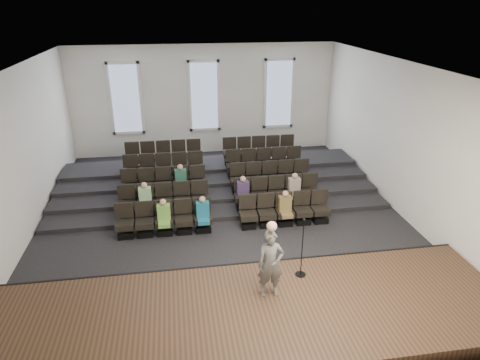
# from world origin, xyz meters

# --- Properties ---
(ground) EXTENTS (14.00, 14.00, 0.00)m
(ground) POSITION_xyz_m (0.00, 0.00, 0.00)
(ground) COLOR black
(ground) RESTS_ON ground
(ceiling) EXTENTS (12.00, 14.00, 0.02)m
(ceiling) POSITION_xyz_m (0.00, 0.00, 5.01)
(ceiling) COLOR white
(ceiling) RESTS_ON ground
(wall_back) EXTENTS (12.00, 0.04, 5.00)m
(wall_back) POSITION_xyz_m (0.00, 7.02, 2.50)
(wall_back) COLOR white
(wall_back) RESTS_ON ground
(wall_front) EXTENTS (12.00, 0.04, 5.00)m
(wall_front) POSITION_xyz_m (0.00, -7.02, 2.50)
(wall_front) COLOR white
(wall_front) RESTS_ON ground
(wall_left) EXTENTS (0.04, 14.00, 5.00)m
(wall_left) POSITION_xyz_m (-6.02, 0.00, 2.50)
(wall_left) COLOR white
(wall_left) RESTS_ON ground
(wall_right) EXTENTS (0.04, 14.00, 5.00)m
(wall_right) POSITION_xyz_m (6.02, 0.00, 2.50)
(wall_right) COLOR white
(wall_right) RESTS_ON ground
(stage) EXTENTS (11.80, 3.60, 0.50)m
(stage) POSITION_xyz_m (0.00, -5.10, 0.25)
(stage) COLOR #43301D
(stage) RESTS_ON ground
(stage_lip) EXTENTS (11.80, 0.06, 0.52)m
(stage_lip) POSITION_xyz_m (0.00, -3.33, 0.25)
(stage_lip) COLOR black
(stage_lip) RESTS_ON ground
(risers) EXTENTS (11.80, 4.80, 0.60)m
(risers) POSITION_xyz_m (0.00, 3.17, 0.20)
(risers) COLOR black
(risers) RESTS_ON ground
(seating_rows) EXTENTS (6.80, 4.70, 1.67)m
(seating_rows) POSITION_xyz_m (-0.00, 1.54, 0.68)
(seating_rows) COLOR black
(seating_rows) RESTS_ON ground
(windows) EXTENTS (8.44, 0.10, 3.24)m
(windows) POSITION_xyz_m (0.00, 6.95, 2.70)
(windows) COLOR white
(windows) RESTS_ON wall_back
(audience) EXTENTS (5.45, 2.64, 1.10)m
(audience) POSITION_xyz_m (-0.19, 0.15, 0.79)
(audience) COLOR #6CAC45
(audience) RESTS_ON seating_rows
(speaker) EXTENTS (0.60, 0.39, 1.63)m
(speaker) POSITION_xyz_m (0.50, -4.64, 1.32)
(speaker) COLOR #545250
(speaker) RESTS_ON stage
(mic_stand) EXTENTS (0.26, 0.26, 1.58)m
(mic_stand) POSITION_xyz_m (1.42, -4.04, 0.97)
(mic_stand) COLOR black
(mic_stand) RESTS_ON stage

